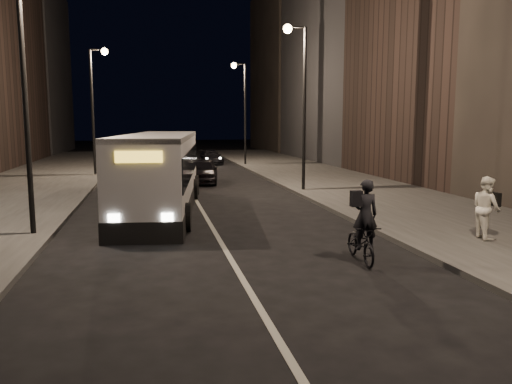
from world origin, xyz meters
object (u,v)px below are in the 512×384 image
car_near (203,171)px  streetlight_left_far (96,94)px  city_bus (161,169)px  car_mid (144,163)px  streetlight_left_near (32,61)px  car_far (211,157)px  streetlight_right_mid (299,86)px  pedestrian_woman (486,208)px  streetlight_right_far (242,100)px  cyclist_on_bicycle (362,235)px

car_near → streetlight_left_far: bearing=149.9°
city_bus → car_mid: 15.09m
streetlight_left_near → car_far: streetlight_left_near is taller
streetlight_right_mid → car_near: streetlight_right_mid is taller
pedestrian_woman → car_far: bearing=13.2°
car_near → streetlight_right_mid: bearing=-41.4°
streetlight_right_far → streetlight_right_mid: bearing=-90.0°
streetlight_right_far → streetlight_left_near: same height
streetlight_right_far → streetlight_left_near: (-10.66, -24.00, 0.00)m
streetlight_left_far → city_bus: size_ratio=0.70×
city_bus → streetlight_left_near: bearing=-125.1°
streetlight_left_near → car_mid: streetlight_left_near is taller
streetlight_left_far → car_near: (6.31, -4.94, -4.64)m
streetlight_left_far → car_mid: streetlight_left_far is taller
city_bus → car_far: (4.61, 22.15, -1.09)m
streetlight_right_far → streetlight_left_far: (-10.66, -6.00, 0.00)m
city_bus → car_near: city_bus is taller
streetlight_right_far → cyclist_on_bicycle: streetlight_right_far is taller
streetlight_right_mid → city_bus: bearing=-150.7°
streetlight_right_mid → pedestrian_woman: bearing=-78.9°
cyclist_on_bicycle → car_mid: bearing=107.5°
streetlight_left_far → cyclist_on_bicycle: 24.61m
city_bus → car_far: size_ratio=2.87×
car_near → cyclist_on_bicycle: bearing=-74.7°
city_bus → car_far: bearing=85.4°
cyclist_on_bicycle → pedestrian_woman: (4.35, 1.08, 0.36)m
streetlight_right_mid → car_mid: streetlight_right_mid is taller
streetlight_left_near → streetlight_right_mid: bearing=36.9°
streetlight_left_far → city_bus: bearing=-75.0°
car_far → streetlight_left_far: bearing=-139.2°
city_bus → cyclist_on_bicycle: 10.01m
car_near → streetlight_left_near: bearing=-107.8°
streetlight_left_far → pedestrian_woman: bearing=-59.0°
car_near → city_bus: bearing=-98.1°
streetlight_right_mid → streetlight_left_far: (-10.66, 10.00, 0.00)m
city_bus → car_mid: (-0.87, 15.04, -0.92)m
streetlight_right_mid → city_bus: size_ratio=0.70×
city_bus → streetlight_left_far: bearing=112.2°
streetlight_left_near → car_far: bearing=72.4°
streetlight_left_far → car_far: bearing=44.7°
city_bus → car_near: 9.37m
streetlight_left_near → cyclist_on_bicycle: 10.78m
streetlight_right_mid → streetlight_right_far: 16.00m
streetlight_right_mid → streetlight_left_far: same height
streetlight_left_far → streetlight_right_far: bearing=29.4°
streetlight_left_near → pedestrian_woman: 14.07m
car_far → streetlight_right_mid: bearing=-86.6°
streetlight_left_near → cyclist_on_bicycle: streetlight_left_near is taller
streetlight_left_near → streetlight_right_far: bearing=66.0°
streetlight_left_near → car_far: 27.96m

